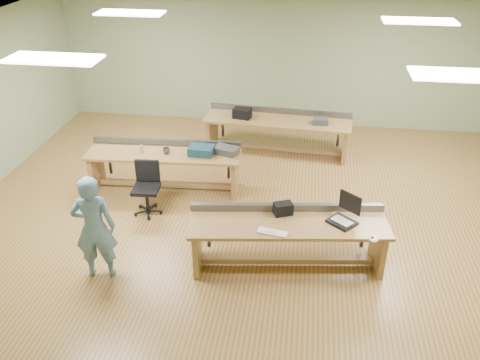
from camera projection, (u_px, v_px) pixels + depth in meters
The scene contains 21 objects.
floor at pixel (258, 209), 8.88m from camera, with size 10.00×10.00×0.00m, color olive.
ceiling at pixel (261, 35), 7.43m from camera, with size 10.00×10.00×0.00m, color silver.
wall_back at pixel (277, 61), 11.62m from camera, with size 10.00×0.04×3.00m, color gray.
wall_front at pixel (214, 300), 4.69m from camera, with size 10.00×0.04×3.00m, color gray.
fluor_panels at pixel (261, 37), 7.44m from camera, with size 6.20×3.50×0.03m.
workbench_front at pixel (288, 233), 7.27m from camera, with size 2.89×1.11×0.86m.
workbench_mid at pixel (165, 161), 9.26m from camera, with size 2.82×0.89×0.86m.
workbench_back at pixel (278, 127), 10.63m from camera, with size 3.08×1.03×0.86m.
person at pixel (94, 228), 6.95m from camera, with size 0.58×0.38×1.60m, color #61849E.
laptop_base at pixel (342, 222), 7.13m from camera, with size 0.36×0.30×0.04m, color black.
laptop_screen at pixel (350, 202), 7.08m from camera, with size 0.36×0.02×0.29m, color black.
keyboard at pixel (272, 232), 6.92m from camera, with size 0.41×0.14×0.02m, color silver.
trackball_mouse at pixel (373, 239), 6.76m from camera, with size 0.13×0.16×0.07m, color white.
camera_bag at pixel (283, 209), 7.31m from camera, with size 0.26×0.17×0.18m, color black.
task_chair at pixel (147, 195), 8.65m from camera, with size 0.53×0.53×0.91m.
parts_bin_teal at pixel (201, 150), 9.04m from camera, with size 0.43×0.32×0.15m, color #133540.
parts_bin_grey at pixel (226, 150), 9.09m from camera, with size 0.43×0.27×0.12m, color #343336.
mug at pixel (166, 151), 9.09m from camera, with size 0.13×0.13×0.10m, color #343336.
drinks_can at pixel (142, 148), 9.13m from camera, with size 0.07×0.07×0.13m, color #B5B5BA.
storage_box_back at pixel (242, 113), 10.54m from camera, with size 0.36×0.25×0.20m, color black.
tray_back at pixel (321, 121), 10.27m from camera, with size 0.30×0.22×0.12m, color #343336.
Camera 1 is at (0.72, -7.50, 4.74)m, focal length 38.00 mm.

